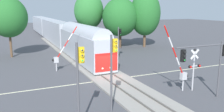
% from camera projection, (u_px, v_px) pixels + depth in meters
% --- Properties ---
extents(ground_plane, '(220.00, 220.00, 0.00)m').
position_uv_depth(ground_plane, '(111.00, 79.00, 26.17)').
color(ground_plane, '#47474C').
extents(road_centre_stripe, '(44.00, 0.20, 0.01)m').
position_uv_depth(road_centre_stripe, '(111.00, 79.00, 26.17)').
color(road_centre_stripe, beige).
rests_on(road_centre_stripe, ground).
extents(railway_track, '(4.40, 80.00, 0.32)m').
position_uv_depth(railway_track, '(111.00, 79.00, 26.15)').
color(railway_track, gray).
rests_on(railway_track, ground).
extents(commuter_train, '(3.04, 63.64, 5.16)m').
position_uv_depth(commuter_train, '(56.00, 31.00, 53.45)').
color(commuter_train, '#B2B7C1').
rests_on(commuter_train, railway_track).
extents(crossing_gate_near, '(3.05, 0.40, 6.35)m').
position_uv_depth(crossing_gate_near, '(181.00, 70.00, 22.16)').
color(crossing_gate_near, '#B7B7BC').
rests_on(crossing_gate_near, ground).
extents(crossing_signal_mast, '(1.36, 0.44, 4.15)m').
position_uv_depth(crossing_signal_mast, '(194.00, 65.00, 22.19)').
color(crossing_signal_mast, '#B2B2B7').
rests_on(crossing_signal_mast, ground).
extents(crossing_gate_far, '(3.37, 0.40, 5.53)m').
position_uv_depth(crossing_gate_far, '(58.00, 56.00, 29.40)').
color(crossing_gate_far, '#B7B7BC').
rests_on(crossing_gate_far, ground).
extents(traffic_signal_near_left, '(0.53, 0.38, 5.77)m').
position_uv_depth(traffic_signal_near_left, '(80.00, 73.00, 14.72)').
color(traffic_signal_near_left, '#4C4C51').
rests_on(traffic_signal_near_left, ground).
extents(traffic_signal_far_side, '(0.53, 0.38, 4.97)m').
position_uv_depth(traffic_signal_far_side, '(119.00, 38.00, 36.00)').
color(traffic_signal_far_side, '#4C4C51').
rests_on(traffic_signal_far_side, ground).
extents(traffic_signal_near_right, '(5.36, 0.38, 5.02)m').
position_uv_depth(traffic_signal_near_right, '(208.00, 57.00, 19.69)').
color(traffic_signal_near_right, '#4C4C51').
rests_on(traffic_signal_near_right, ground).
extents(traffic_signal_median, '(0.53, 0.38, 5.93)m').
position_uv_depth(traffic_signal_median, '(113.00, 61.00, 17.35)').
color(traffic_signal_median, '#4C4C51').
rests_on(traffic_signal_median, ground).
extents(oak_far_right, '(7.00, 7.00, 9.78)m').
position_uv_depth(oak_far_right, '(120.00, 17.00, 46.05)').
color(oak_far_right, '#4C3828').
rests_on(oak_far_right, ground).
extents(oak_behind_train, '(5.86, 5.86, 9.56)m').
position_uv_depth(oak_behind_train, '(8.00, 17.00, 36.71)').
color(oak_behind_train, brown).
rests_on(oak_behind_train, ground).
extents(maple_right_background, '(6.03, 6.03, 11.07)m').
position_uv_depth(maple_right_background, '(145.00, 14.00, 46.63)').
color(maple_right_background, brown).
rests_on(maple_right_background, ground).
extents(elm_centre_background, '(6.03, 6.03, 10.90)m').
position_uv_depth(elm_centre_background, '(89.00, 11.00, 48.23)').
color(elm_centre_background, brown).
rests_on(elm_centre_background, ground).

